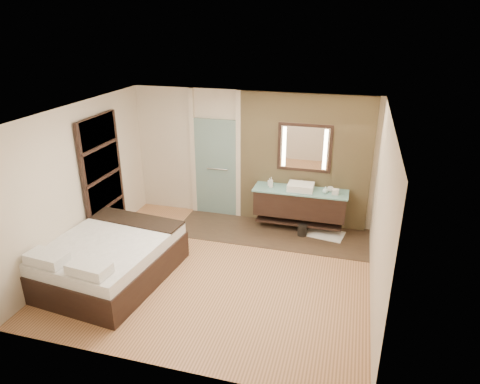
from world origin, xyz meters
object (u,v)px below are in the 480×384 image
(vanity, at_px, (300,203))
(bed, at_px, (109,259))
(waste_bin, at_px, (302,231))
(mirror_unit, at_px, (305,148))

(vanity, xyz_separation_m, bed, (-2.75, -2.58, -0.23))
(vanity, relative_size, waste_bin, 8.01)
(vanity, bearing_deg, bed, -136.85)
(bed, bearing_deg, vanity, 49.19)
(vanity, height_order, waste_bin, vanity)
(mirror_unit, bearing_deg, bed, -134.32)
(bed, height_order, waste_bin, bed)
(vanity, height_order, bed, vanity)
(vanity, relative_size, mirror_unit, 1.75)
(mirror_unit, bearing_deg, vanity, -90.00)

